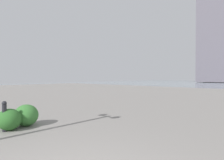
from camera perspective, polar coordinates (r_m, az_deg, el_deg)
The scene contains 3 objects.
bollard_near at distance 6.24m, azimuth -29.73°, elevation -9.34°, with size 0.13×0.13×0.87m.
shrub_low at distance 6.37m, azimuth -28.62°, elevation -10.41°, with size 0.74×0.66×0.63m.
shrub_round at distance 6.67m, azimuth -24.46°, elevation -9.63°, with size 0.79×0.72×0.68m.
Camera 1 is at (-1.98, 1.05, 1.56)m, focal length 30.28 mm.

